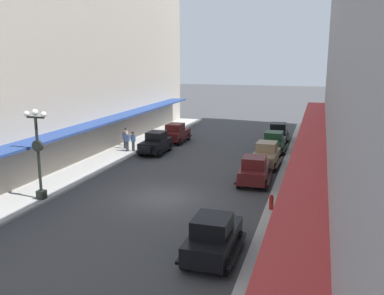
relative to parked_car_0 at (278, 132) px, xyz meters
The scene contains 19 objects.
ground_plane 19.65m from the parked_car_0, 104.08° to the right, with size 200.00×200.00×0.00m, color #424244.
sidewalk_left 22.67m from the parked_car_0, 122.81° to the right, with size 3.00×60.00×0.15m, color #B7B5AD.
sidewalk_right 19.25m from the parked_car_0, 81.86° to the right, with size 3.00×60.00×0.15m, color #B7B5AD.
building_row_left 25.75m from the parked_car_0, 128.25° to the right, with size 4.30×60.00×19.23m.
parked_car_0 is the anchor object (origin of this frame).
parked_car_1 9.96m from the parked_car_0, 160.67° to the right, with size 2.17×4.27×1.84m.
parked_car_2 9.95m from the parked_car_0, 89.53° to the right, with size 2.24×4.30×1.84m.
parked_car_3 4.92m from the parked_car_0, 88.59° to the right, with size 2.20×4.28×1.84m.
parked_car_4 14.51m from the parked_car_0, 90.37° to the right, with size 2.29×4.31×1.84m.
parked_car_5 12.57m from the parked_car_0, 139.13° to the right, with size 2.17×4.27×1.84m.
parked_car_6 25.25m from the parked_car_0, 90.27° to the right, with size 2.16×4.27×1.84m.
lamp_post_with_clock 24.32m from the parked_car_0, 117.46° to the right, with size 1.42×0.44×5.16m.
fire_hydrant 19.42m from the parked_car_0, 85.35° to the right, with size 0.24×0.24×0.82m.
pedestrian_0 9.25m from the parked_car_0, 75.95° to the right, with size 0.36×0.28×1.67m.
pedestrian_1 15.30m from the parked_car_0, 80.71° to the right, with size 0.36×0.28×1.67m.
pedestrian_2 14.69m from the parked_car_0, 152.41° to the right, with size 0.36×0.24×1.64m.
pedestrian_3 14.83m from the parked_car_0, 147.98° to the right, with size 0.36×0.24×1.64m.
pedestrian_4 14.32m from the parked_car_0, 142.71° to the right, with size 0.36×0.28×1.67m.
pedestrian_5 14.81m from the parked_car_0, 143.32° to the right, with size 0.36×0.24×1.64m.
Camera 1 is at (8.50, -21.69, 8.11)m, focal length 39.14 mm.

